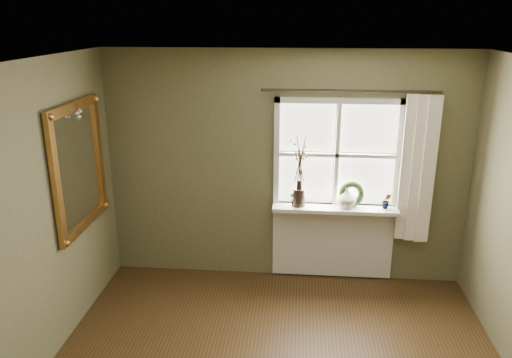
{
  "coord_description": "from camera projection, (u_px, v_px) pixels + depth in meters",
  "views": [
    {
      "loc": [
        0.15,
        -3.03,
        2.92
      ],
      "look_at": [
        -0.27,
        1.55,
        1.4
      ],
      "focal_mm": 35.0,
      "sensor_mm": 36.0,
      "label": 1
    }
  ],
  "objects": [
    {
      "name": "curtain_rod",
      "position": [
        350.0,
        91.0,
        5.11
      ],
      "size": [
        1.84,
        0.03,
        0.03
      ],
      "primitive_type": "cylinder",
      "rotation": [
        0.0,
        1.57,
        0.0
      ],
      "color": "black",
      "rests_on": "wall_back"
    },
    {
      "name": "potted_plant_left",
      "position": [
        293.0,
        199.0,
        5.48
      ],
      "size": [
        0.09,
        0.06,
        0.15
      ],
      "primitive_type": "imported",
      "rotation": [
        0.0,
        0.0,
        -0.12
      ],
      "color": "#253E1B",
      "rests_on": "window_sill"
    },
    {
      "name": "window_frame",
      "position": [
        337.0,
        155.0,
        5.39
      ],
      "size": [
        1.36,
        0.06,
        1.24
      ],
      "color": "silver",
      "rests_on": "wall_back"
    },
    {
      "name": "wreath",
      "position": [
        351.0,
        197.0,
        5.46
      ],
      "size": [
        0.31,
        0.2,
        0.29
      ],
      "primitive_type": "torus",
      "rotation": [
        1.36,
        0.0,
        0.28
      ],
      "color": "#253E1B",
      "rests_on": "window_sill"
    },
    {
      "name": "dark_jug",
      "position": [
        299.0,
        197.0,
        5.47
      ],
      "size": [
        0.18,
        0.18,
        0.2
      ],
      "primitive_type": "cylinder",
      "rotation": [
        0.0,
        0.0,
        -0.4
      ],
      "color": "black",
      "rests_on": "window_sill"
    },
    {
      "name": "curtain",
      "position": [
        417.0,
        170.0,
        5.27
      ],
      "size": [
        0.36,
        0.12,
        1.59
      ],
      "primitive_type": "cube",
      "color": "white",
      "rests_on": "wall_back"
    },
    {
      "name": "potted_plant_right",
      "position": [
        387.0,
        201.0,
        5.39
      ],
      "size": [
        0.11,
        0.09,
        0.18
      ],
      "primitive_type": "imported",
      "rotation": [
        0.0,
        0.0,
        -0.11
      ],
      "color": "#253E1B",
      "rests_on": "window_sill"
    },
    {
      "name": "wall_back",
      "position": [
        286.0,
        168.0,
        5.57
      ],
      "size": [
        4.0,
        0.1,
        2.6
      ],
      "primitive_type": "cube",
      "color": "brown",
      "rests_on": "ground"
    },
    {
      "name": "gilt_mirror",
      "position": [
        79.0,
        166.0,
        4.79
      ],
      "size": [
        0.1,
        1.05,
        1.25
      ],
      "color": "white",
      "rests_on": "wall_left"
    },
    {
      "name": "ceiling",
      "position": [
        277.0,
        71.0,
        2.98
      ],
      "size": [
        4.5,
        4.5,
        0.0
      ],
      "primitive_type": "plane",
      "color": "silver",
      "rests_on": "ground"
    },
    {
      "name": "window_sill",
      "position": [
        335.0,
        208.0,
        5.47
      ],
      "size": [
        1.36,
        0.26,
        0.04
      ],
      "primitive_type": "cube",
      "color": "silver",
      "rests_on": "wall_back"
    },
    {
      "name": "window_apron",
      "position": [
        332.0,
        241.0,
        5.71
      ],
      "size": [
        1.36,
        0.04,
        0.88
      ],
      "primitive_type": "cube",
      "color": "silver",
      "rests_on": "ground"
    },
    {
      "name": "cream_vase",
      "position": [
        346.0,
        197.0,
        5.42
      ],
      "size": [
        0.27,
        0.27,
        0.23
      ],
      "primitive_type": "imported",
      "rotation": [
        0.0,
        0.0,
        0.27
      ],
      "color": "beige",
      "rests_on": "window_sill"
    }
  ]
}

